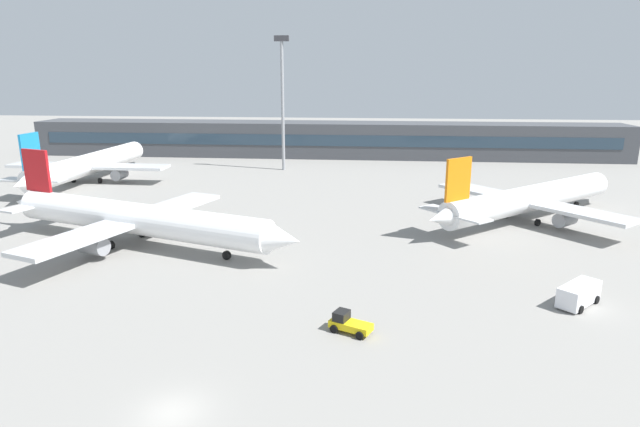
% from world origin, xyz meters
% --- Properties ---
extents(ground_plane, '(400.00, 400.00, 0.00)m').
position_xyz_m(ground_plane, '(0.00, 40.00, 0.00)').
color(ground_plane, gray).
extents(terminal_building, '(154.02, 12.13, 9.00)m').
position_xyz_m(terminal_building, '(0.00, 111.26, 4.50)').
color(terminal_building, '#3F4247').
rests_on(terminal_building, ground_plane).
extents(airplane_near, '(44.27, 31.63, 11.31)m').
position_xyz_m(airplane_near, '(-16.57, 33.24, 3.45)').
color(airplane_near, white).
rests_on(airplane_near, ground_plane).
extents(airplane_mid, '(35.39, 31.83, 10.89)m').
position_xyz_m(airplane_mid, '(36.69, 50.87, 3.32)').
color(airplane_mid, white).
rests_on(airplane_mid, ground_plane).
extents(airplane_far, '(32.83, 47.20, 11.67)m').
position_xyz_m(airplane_far, '(-44.39, 73.43, 3.56)').
color(airplane_far, white).
rests_on(airplane_far, ground_plane).
extents(baggage_tug_yellow, '(3.90, 2.93, 1.75)m').
position_xyz_m(baggage_tug_yellow, '(10.87, 12.22, 0.80)').
color(baggage_tug_yellow, yellow).
rests_on(baggage_tug_yellow, ground_plane).
extents(service_van_white, '(5.05, 5.13, 2.08)m').
position_xyz_m(service_van_white, '(32.37, 19.76, 1.11)').
color(service_van_white, white).
rests_on(service_van_white, ground_plane).
extents(floodlight_tower_west, '(3.20, 0.80, 29.33)m').
position_xyz_m(floodlight_tower_west, '(-7.38, 89.93, 16.74)').
color(floodlight_tower_west, gray).
rests_on(floodlight_tower_west, ground_plane).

